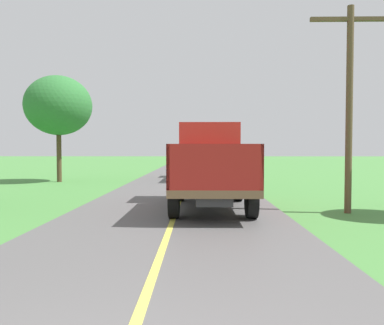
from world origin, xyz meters
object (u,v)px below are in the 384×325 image
object	(u,v)px
banana_truck_near	(210,163)
banana_truck_far	(202,157)
utility_pole_roadside	(349,99)
roadside_tree_mid_right	(58,106)

from	to	relation	value
banana_truck_near	banana_truck_far	size ratio (longest dim) A/B	1.00
banana_truck_near	utility_pole_roadside	distance (m)	4.79
banana_truck_far	utility_pole_roadside	size ratio (longest dim) A/B	0.93
banana_truck_far	roadside_tree_mid_right	bearing A→B (deg)	-167.20
banana_truck_near	roadside_tree_mid_right	size ratio (longest dim) A/B	0.92
utility_pole_roadside	roadside_tree_mid_right	xyz separation A→B (m)	(-12.89, 10.52, 1.08)
utility_pole_roadside	banana_truck_far	bearing A→B (deg)	109.14
banana_truck_far	roadside_tree_mid_right	world-z (taller)	roadside_tree_mid_right
roadside_tree_mid_right	banana_truck_far	bearing A→B (deg)	12.80
banana_truck_near	banana_truck_far	distance (m)	11.28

